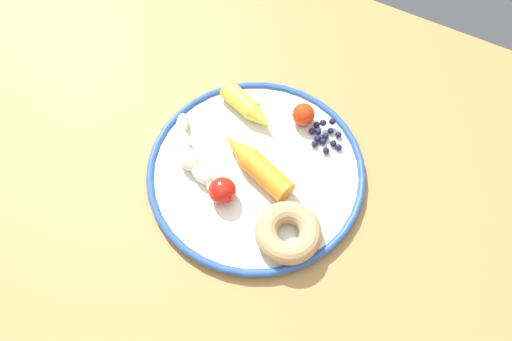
{
  "coord_description": "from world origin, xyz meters",
  "views": [
    {
      "loc": [
        -0.21,
        0.29,
        1.47
      ],
      "look_at": [
        -0.03,
        -0.05,
        0.75
      ],
      "focal_mm": 36.59,
      "sensor_mm": 36.0,
      "label": 1
    }
  ],
  "objects_px": {
    "donut": "(288,233)",
    "dining_table": "(226,211)",
    "tomato_mid": "(303,115)",
    "carrot_orange": "(255,164)",
    "banana": "(192,158)",
    "blueberry_pile": "(325,135)",
    "tomato_near": "(222,191)",
    "plate": "(256,171)",
    "carrot_yellow": "(249,108)"
  },
  "relations": [
    {
      "from": "donut",
      "to": "tomato_near",
      "type": "relative_size",
      "value": 2.32
    },
    {
      "from": "dining_table",
      "to": "tomato_near",
      "type": "relative_size",
      "value": 28.47
    },
    {
      "from": "dining_table",
      "to": "tomato_near",
      "type": "distance_m",
      "value": 0.11
    },
    {
      "from": "plate",
      "to": "donut",
      "type": "xyz_separation_m",
      "value": [
        -0.09,
        0.08,
        0.02
      ]
    },
    {
      "from": "carrot_yellow",
      "to": "plate",
      "type": "bearing_deg",
      "value": 123.73
    },
    {
      "from": "carrot_yellow",
      "to": "banana",
      "type": "bearing_deg",
      "value": 74.18
    },
    {
      "from": "tomato_mid",
      "to": "carrot_orange",
      "type": "bearing_deg",
      "value": 77.64
    },
    {
      "from": "banana",
      "to": "tomato_mid",
      "type": "distance_m",
      "value": 0.19
    },
    {
      "from": "carrot_yellow",
      "to": "donut",
      "type": "height_order",
      "value": "same"
    },
    {
      "from": "donut",
      "to": "plate",
      "type": "bearing_deg",
      "value": -39.39
    },
    {
      "from": "blueberry_pile",
      "to": "banana",
      "type": "bearing_deg",
      "value": 39.96
    },
    {
      "from": "carrot_yellow",
      "to": "blueberry_pile",
      "type": "xyz_separation_m",
      "value": [
        -0.13,
        -0.02,
        -0.01
      ]
    },
    {
      "from": "plate",
      "to": "tomato_near",
      "type": "bearing_deg",
      "value": 69.65
    },
    {
      "from": "carrot_yellow",
      "to": "tomato_near",
      "type": "distance_m",
      "value": 0.16
    },
    {
      "from": "carrot_yellow",
      "to": "blueberry_pile",
      "type": "bearing_deg",
      "value": -173.34
    },
    {
      "from": "blueberry_pile",
      "to": "plate",
      "type": "bearing_deg",
      "value": 56.41
    },
    {
      "from": "carrot_orange",
      "to": "tomato_near",
      "type": "distance_m",
      "value": 0.07
    },
    {
      "from": "plate",
      "to": "tomato_near",
      "type": "height_order",
      "value": "tomato_near"
    },
    {
      "from": "donut",
      "to": "dining_table",
      "type": "bearing_deg",
      "value": -11.75
    },
    {
      "from": "dining_table",
      "to": "blueberry_pile",
      "type": "xyz_separation_m",
      "value": [
        -0.1,
        -0.15,
        0.1
      ]
    },
    {
      "from": "tomato_mid",
      "to": "dining_table",
      "type": "bearing_deg",
      "value": 71.39
    },
    {
      "from": "banana",
      "to": "blueberry_pile",
      "type": "height_order",
      "value": "banana"
    },
    {
      "from": "carrot_orange",
      "to": "donut",
      "type": "relative_size",
      "value": 1.46
    },
    {
      "from": "banana",
      "to": "tomato_mid",
      "type": "relative_size",
      "value": 4.01
    },
    {
      "from": "banana",
      "to": "carrot_orange",
      "type": "height_order",
      "value": "carrot_orange"
    },
    {
      "from": "dining_table",
      "to": "plate",
      "type": "height_order",
      "value": "plate"
    },
    {
      "from": "donut",
      "to": "tomato_near",
      "type": "xyz_separation_m",
      "value": [
        0.12,
        -0.01,
        0.0
      ]
    },
    {
      "from": "banana",
      "to": "blueberry_pile",
      "type": "xyz_separation_m",
      "value": [
        -0.16,
        -0.14,
        -0.01
      ]
    },
    {
      "from": "banana",
      "to": "tomato_near",
      "type": "bearing_deg",
      "value": 156.77
    },
    {
      "from": "carrot_yellow",
      "to": "carrot_orange",
      "type": "bearing_deg",
      "value": 123.29
    },
    {
      "from": "carrot_orange",
      "to": "tomato_mid",
      "type": "relative_size",
      "value": 3.82
    },
    {
      "from": "tomato_near",
      "to": "blueberry_pile",
      "type": "bearing_deg",
      "value": -118.98
    },
    {
      "from": "dining_table",
      "to": "tomato_mid",
      "type": "relative_size",
      "value": 32.12
    },
    {
      "from": "blueberry_pile",
      "to": "tomato_near",
      "type": "relative_size",
      "value": 1.46
    },
    {
      "from": "banana",
      "to": "dining_table",
      "type": "bearing_deg",
      "value": 164.75
    },
    {
      "from": "dining_table",
      "to": "blueberry_pile",
      "type": "distance_m",
      "value": 0.21
    },
    {
      "from": "banana",
      "to": "donut",
      "type": "distance_m",
      "value": 0.19
    },
    {
      "from": "banana",
      "to": "tomato_near",
      "type": "relative_size",
      "value": 3.55
    },
    {
      "from": "donut",
      "to": "blueberry_pile",
      "type": "relative_size",
      "value": 1.59
    },
    {
      "from": "dining_table",
      "to": "blueberry_pile",
      "type": "bearing_deg",
      "value": -123.24
    },
    {
      "from": "plate",
      "to": "carrot_yellow",
      "type": "xyz_separation_m",
      "value": [
        0.06,
        -0.09,
        0.02
      ]
    },
    {
      "from": "banana",
      "to": "tomato_near",
      "type": "distance_m",
      "value": 0.08
    },
    {
      "from": "blueberry_pile",
      "to": "tomato_near",
      "type": "height_order",
      "value": "tomato_near"
    },
    {
      "from": "carrot_orange",
      "to": "tomato_mid",
      "type": "xyz_separation_m",
      "value": [
        -0.03,
        -0.12,
        0.0
      ]
    },
    {
      "from": "dining_table",
      "to": "donut",
      "type": "height_order",
      "value": "donut"
    },
    {
      "from": "plate",
      "to": "carrot_yellow",
      "type": "bearing_deg",
      "value": -56.27
    },
    {
      "from": "dining_table",
      "to": "banana",
      "type": "xyz_separation_m",
      "value": [
        0.06,
        -0.02,
        0.1
      ]
    },
    {
      "from": "donut",
      "to": "tomato_mid",
      "type": "bearing_deg",
      "value": -70.75
    },
    {
      "from": "dining_table",
      "to": "banana",
      "type": "distance_m",
      "value": 0.12
    },
    {
      "from": "donut",
      "to": "blueberry_pile",
      "type": "xyz_separation_m",
      "value": [
        0.02,
        -0.18,
        -0.01
      ]
    }
  ]
}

